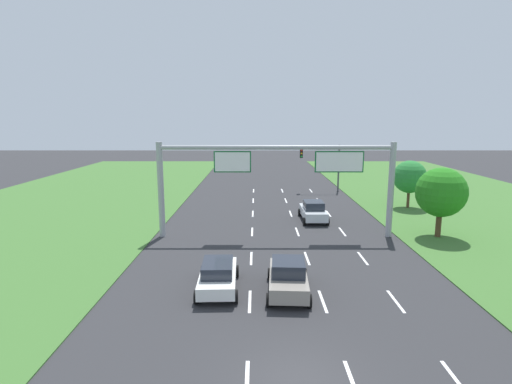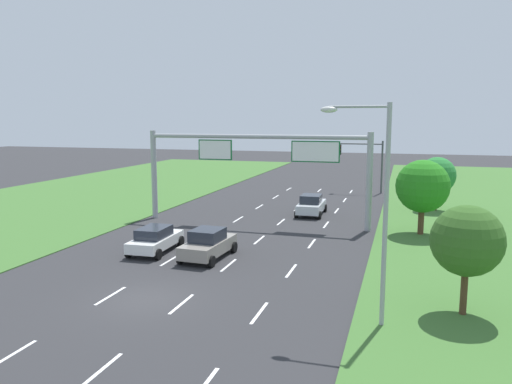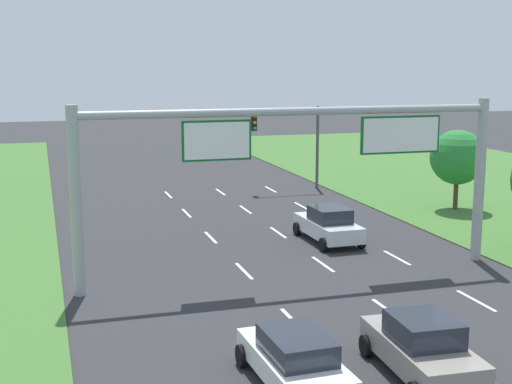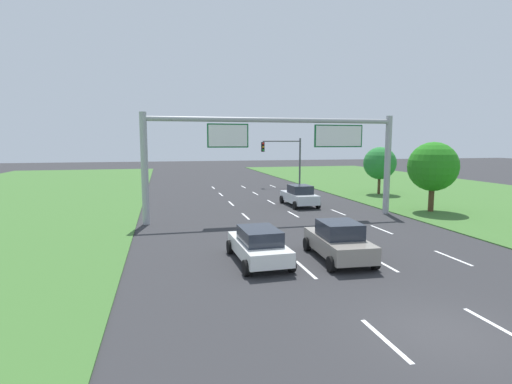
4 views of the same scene
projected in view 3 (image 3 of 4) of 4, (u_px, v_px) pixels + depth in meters
lane_dashes_inner_left at (328, 355)px, 20.87m from camera, size 0.14×56.40×0.01m
lane_dashes_inner_right at (434, 342)px, 21.86m from camera, size 0.14×56.40×0.01m
car_near_red at (329, 225)px, 34.02m from camera, size 2.18×4.46×1.70m
car_lead_silver at (295, 359)px, 18.72m from camera, size 2.20×4.38×1.53m
car_mid_lane at (422, 347)px, 19.37m from camera, size 2.30×4.37×1.70m
sign_gantry at (302, 155)px, 27.90m from camera, size 17.24×0.44×7.00m
traffic_light_mast at (291, 133)px, 47.57m from camera, size 4.76×0.49×5.60m
roadside_tree_far at (458, 157)px, 41.01m from camera, size 3.16×3.16×4.68m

